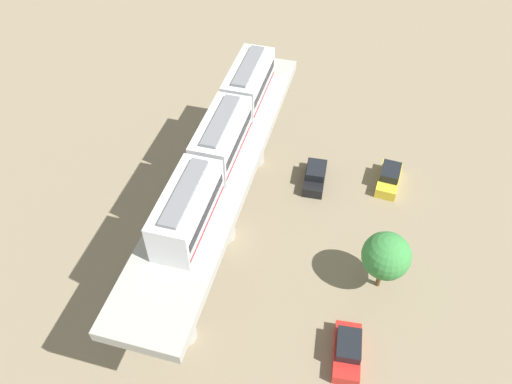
{
  "coord_description": "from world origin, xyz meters",
  "views": [
    {
      "loc": [
        9.45,
        -24.5,
        33.09
      ],
      "look_at": [
        2.5,
        0.97,
        5.0
      ],
      "focal_mm": 35.28,
      "sensor_mm": 36.0,
      "label": 1
    }
  ],
  "objects_px": {
    "parked_car_yellow": "(389,178)",
    "tree_near_viaduct": "(386,256)",
    "parked_car_black": "(315,176)",
    "parked_car_red": "(347,351)",
    "train": "(222,138)"
  },
  "relations": [
    {
      "from": "train",
      "to": "parked_car_red",
      "type": "relative_size",
      "value": 4.71
    },
    {
      "from": "parked_car_red",
      "to": "tree_near_viaduct",
      "type": "height_order",
      "value": "tree_near_viaduct"
    },
    {
      "from": "parked_car_black",
      "to": "parked_car_yellow",
      "type": "bearing_deg",
      "value": 9.46
    },
    {
      "from": "parked_car_yellow",
      "to": "parked_car_black",
      "type": "bearing_deg",
      "value": -162.59
    },
    {
      "from": "parked_car_black",
      "to": "parked_car_red",
      "type": "relative_size",
      "value": 0.99
    },
    {
      "from": "parked_car_yellow",
      "to": "tree_near_viaduct",
      "type": "xyz_separation_m",
      "value": [
        0.2,
        -11.2,
        2.95
      ]
    },
    {
      "from": "parked_car_black",
      "to": "parked_car_yellow",
      "type": "height_order",
      "value": "same"
    },
    {
      "from": "parked_car_red",
      "to": "parked_car_yellow",
      "type": "xyz_separation_m",
      "value": [
        1.29,
        17.58,
        0.0
      ]
    },
    {
      "from": "train",
      "to": "parked_car_black",
      "type": "xyz_separation_m",
      "value": [
        6.12,
        7.21,
        -9.12
      ]
    },
    {
      "from": "train",
      "to": "parked_car_black",
      "type": "relative_size",
      "value": 4.75
    },
    {
      "from": "tree_near_viaduct",
      "to": "parked_car_red",
      "type": "bearing_deg",
      "value": -103.15
    },
    {
      "from": "tree_near_viaduct",
      "to": "train",
      "type": "bearing_deg",
      "value": 169.26
    },
    {
      "from": "parked_car_black",
      "to": "parked_car_yellow",
      "type": "relative_size",
      "value": 1.0
    },
    {
      "from": "parked_car_black",
      "to": "parked_car_red",
      "type": "xyz_separation_m",
      "value": [
        5.25,
        -16.03,
        0.0
      ]
    },
    {
      "from": "parked_car_red",
      "to": "train",
      "type": "bearing_deg",
      "value": 136.68
    }
  ]
}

